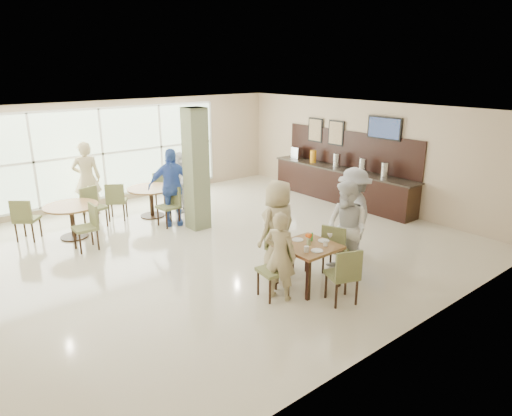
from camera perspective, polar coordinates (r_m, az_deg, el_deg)
ground at (r=9.79m, az=-5.39°, el=-4.75°), size 10.00×10.00×0.00m
room_shell at (r=9.28m, az=-5.69°, el=5.03°), size 10.00×10.00×10.00m
window_bank at (r=13.04m, az=-18.62°, el=6.43°), size 7.00×0.04×7.00m
column at (r=10.55m, az=-7.49°, el=4.78°), size 0.45×0.45×2.80m
main_table at (r=7.89m, az=6.57°, el=-5.28°), size 0.91×0.91×0.75m
round_table_left at (r=10.83m, az=-22.07°, el=-0.50°), size 1.16×1.16×0.75m
round_table_right at (r=11.77m, az=-12.99°, el=1.72°), size 1.17×1.17×0.75m
chairs_main_table at (r=7.99m, az=6.51°, el=-6.36°), size 2.07×2.09×0.95m
chairs_table_left at (r=10.83m, az=-22.31°, el=-1.15°), size 2.03×1.93×0.95m
chairs_table_right at (r=11.75m, az=-13.08°, el=1.12°), size 1.99×1.88×0.95m
tabletop_clutter at (r=7.81m, az=6.71°, el=-4.27°), size 0.79×0.76×0.21m
buffet_counter at (r=13.01m, az=10.61°, el=3.20°), size 0.64×4.70×1.95m
wall_tv at (r=12.24m, az=15.75°, el=9.60°), size 0.06×1.00×0.58m
framed_art_a at (r=13.26m, az=9.98°, el=9.22°), size 0.05×0.55×0.70m
framed_art_b at (r=13.79m, az=7.44°, el=9.65°), size 0.05×0.55×0.70m
teen_left at (r=7.39m, az=3.03°, el=-6.01°), size 0.55×0.64×1.49m
teen_far at (r=8.34m, az=2.78°, el=-2.31°), size 0.90×0.57×1.73m
teen_right at (r=8.33m, az=11.25°, el=-2.62°), size 0.75×0.91×1.75m
teen_standing at (r=9.14m, az=12.04°, el=-0.65°), size 1.21×1.35×1.81m
adult_a at (r=10.99m, az=-10.55°, el=2.59°), size 1.24×1.01×1.85m
adult_b at (r=12.09m, az=-9.65°, el=3.31°), size 0.82×1.52×1.57m
adult_standing at (r=12.33m, az=-20.40°, el=3.48°), size 0.80×0.66×1.88m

